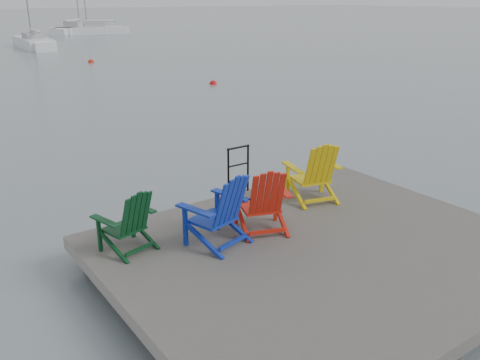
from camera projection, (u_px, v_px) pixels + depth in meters
ground at (318, 275)px, 7.64m from camera, size 400.00×400.00×0.00m
dock at (320, 255)px, 7.52m from camera, size 6.00×5.00×1.40m
handrail at (238, 165)px, 9.30m from camera, size 0.48×0.04×0.90m
chair_green at (129, 220)px, 7.17m from camera, size 0.87×0.82×0.94m
chair_blue at (220, 209)px, 7.33m from camera, size 1.03×0.98×1.11m
chair_red at (263, 200)px, 7.74m from camera, size 1.01×0.97×1.06m
chair_yellow at (315, 171)px, 8.92m from camera, size 1.03×0.98×1.11m
sailboat_near at (33, 43)px, 41.68m from camera, size 2.42×7.74×10.65m
sailboat_mid at (78, 29)px, 59.81m from camera, size 8.35×8.80×13.14m
sailboat_far at (91, 31)px, 57.10m from camera, size 7.72×3.70×10.44m
buoy_a at (213, 84)px, 24.40m from camera, size 0.36×0.36×0.36m
buoy_c at (91, 62)px, 32.50m from camera, size 0.40×0.40×0.40m
buoy_d at (49, 47)px, 42.13m from camera, size 0.36×0.36×0.36m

